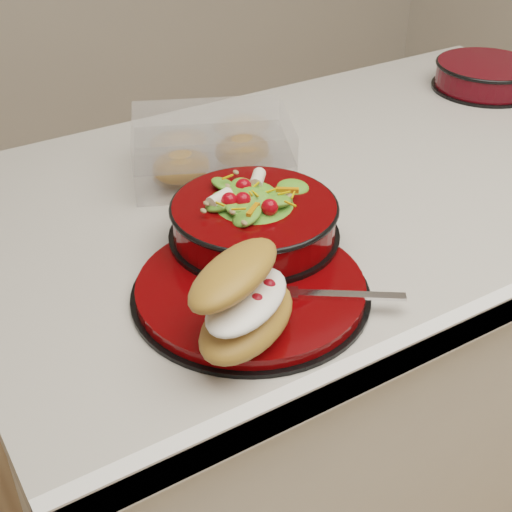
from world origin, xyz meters
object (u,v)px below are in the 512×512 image
pastry_box (212,149)px  extra_bowl (486,75)px  dinner_plate (252,289)px  croissant (244,300)px  salad_bowl (254,214)px  fork (329,294)px  island_counter (330,376)px

pastry_box → extra_bowl: (0.65, 0.04, -0.02)m
dinner_plate → croissant: size_ratio=1.71×
dinner_plate → extra_bowl: bearing=24.2°
salad_bowl → pastry_box: salad_bowl is taller
pastry_box → croissant: bearing=-89.8°
fork → extra_bowl: 0.81m
pastry_box → dinner_plate: bearing=-86.2°
island_counter → pastry_box: (-0.19, 0.11, 0.49)m
salad_bowl → fork: salad_bowl is taller
pastry_box → island_counter: bearing=-5.5°
dinner_plate → salad_bowl: salad_bowl is taller
island_counter → pastry_box: pastry_box is taller
fork → pastry_box: pastry_box is taller
island_counter → pastry_box: size_ratio=4.28×
dinner_plate → fork: fork is taller
fork → pastry_box: bearing=27.6°
croissant → pastry_box: 0.41m
extra_bowl → dinner_plate: bearing=-155.8°
dinner_plate → croissant: 0.11m
island_counter → croissant: bearing=-142.4°
dinner_plate → fork: size_ratio=1.99×
dinner_plate → salad_bowl: (0.06, 0.09, 0.04)m
croissant → salad_bowl: bearing=24.7°
extra_bowl → salad_bowl: bearing=-160.0°
croissant → fork: (0.12, 0.00, -0.04)m
salad_bowl → extra_bowl: size_ratio=1.09×
fork → croissant: bearing=126.7°
pastry_box → fork: bearing=-73.2°
island_counter → fork: bearing=-131.1°
dinner_plate → croissant: (-0.05, -0.07, 0.05)m
pastry_box → extra_bowl: pastry_box is taller
pastry_box → extra_bowl: bearing=27.5°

